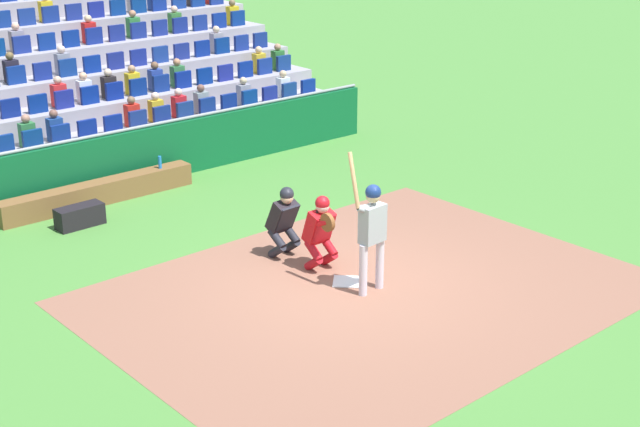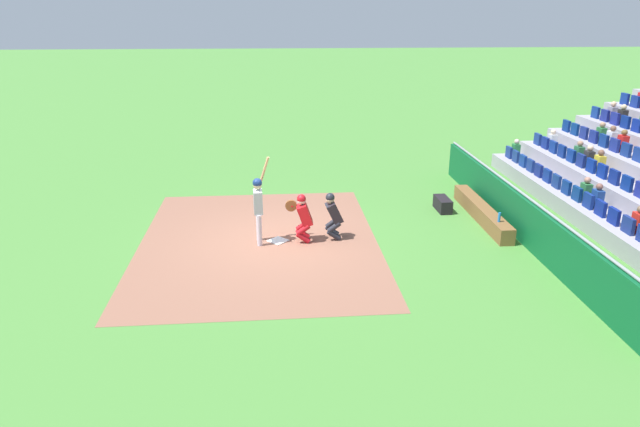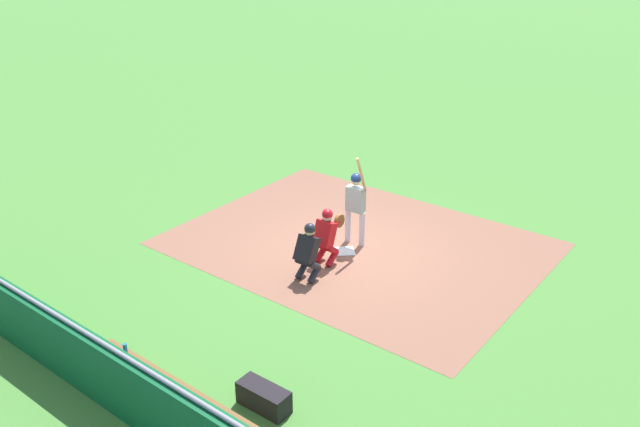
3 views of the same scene
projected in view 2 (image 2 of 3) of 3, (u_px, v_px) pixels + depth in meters
name	position (u px, v px, depth m)	size (l,w,h in m)	color
ground_plane	(278.00, 241.00, 15.09)	(160.00, 160.00, 0.00)	#488437
infield_dirt_patch	(259.00, 242.00, 15.05)	(8.13, 6.19, 0.01)	#8B5A47
home_plate_marker	(278.00, 241.00, 15.08)	(0.44, 0.44, 0.02)	white
batter_at_plate	(258.00, 203.00, 14.63)	(0.57, 0.45, 2.25)	silver
catcher_crouching	(303.00, 215.00, 14.88)	(0.47, 0.72, 1.30)	#B5131B
home_plate_umpire	(333.00, 214.00, 15.06)	(0.48, 0.49, 1.28)	#21212A
dugout_wall	(519.00, 214.00, 15.34)	(12.09, 0.24, 1.24)	#0D562C
dugout_bench	(482.00, 212.00, 16.59)	(4.06, 0.40, 0.44)	brown
water_bottle_on_bench	(499.00, 217.00, 15.16)	(0.07, 0.07, 0.26)	blue
equipment_duffel_bag	(443.00, 204.00, 17.34)	(0.88, 0.36, 0.40)	black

